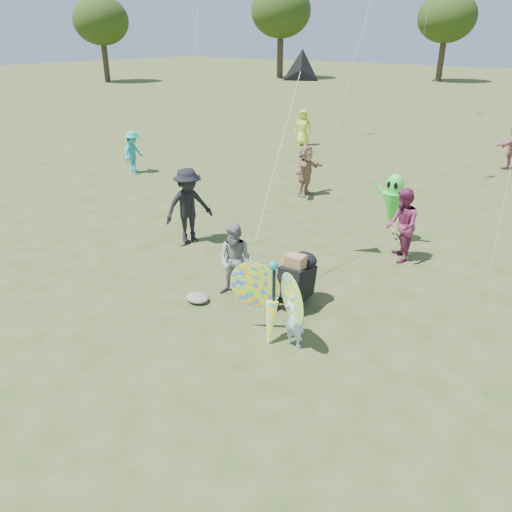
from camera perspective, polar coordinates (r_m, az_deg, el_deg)
The scene contains 13 objects.
ground at distance 8.66m, azimuth -5.06°, elevation -10.26°, with size 160.00×160.00×0.00m, color #51592B.
child_girl at distance 8.40m, azimuth 4.44°, elevation -7.19°, with size 0.38×0.25×1.04m, color #B4DFFF.
adult_man at distance 9.85m, azimuth -2.32°, elevation -0.55°, with size 0.74×0.58×1.53m, color gray.
grey_bag at distance 9.99m, azimuth -6.73°, elevation -4.75°, with size 0.49×0.40×0.16m, color gray.
crowd_b at distance 12.50m, azimuth -7.73°, elevation 5.66°, with size 1.23×0.71×1.91m, color black.
crowd_d at distance 16.36m, azimuth 5.71°, elevation 9.72°, with size 1.52×0.49×1.64m, color #A17A63.
crowd_e at distance 11.88m, azimuth 16.31°, elevation 3.39°, with size 0.83×0.65×1.72m, color #802A56.
crowd_g at distance 24.09m, azimuth 5.40°, elevation 14.41°, with size 0.80×0.52×1.64m, color #DBF138.
crowd_i at distance 19.62m, azimuth -13.87°, elevation 11.44°, with size 1.00×0.58×1.55m, color #1FA9A9.
jogging_stroller at distance 9.58m, azimuth 4.80°, elevation -2.37°, with size 0.55×1.07×1.09m.
butterfly_kite at distance 8.46m, azimuth 1.86°, elevation -5.28°, with size 1.74×0.75×1.67m.
delta_kite_rig at distance 10.65m, azimuth 5.11°, elevation 20.23°, with size 0.89×2.35×3.37m.
alien_kite at distance 12.95m, azimuth 15.36°, elevation 5.73°, with size 1.12×0.69×1.74m.
Camera 1 is at (4.91, -5.19, 4.89)m, focal length 35.00 mm.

